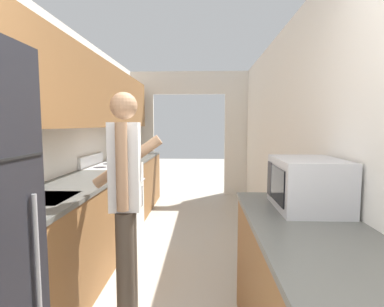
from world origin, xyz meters
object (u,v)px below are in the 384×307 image
object	(u,v)px
person	(126,200)
knife	(125,159)
microwave	(307,184)
range_oven	(114,199)

from	to	relation	value
person	knife	distance (m)	2.48
person	microwave	xyz separation A→B (m)	(1.21, -0.21, 0.17)
microwave	knife	size ratio (longest dim) A/B	1.56
range_oven	person	xyz separation A→B (m)	(0.61, -1.71, 0.43)
person	microwave	distance (m)	1.24
range_oven	microwave	distance (m)	2.72
knife	range_oven	bearing A→B (deg)	-50.64
person	range_oven	bearing A→B (deg)	12.90
range_oven	person	bearing A→B (deg)	-70.35
microwave	knife	world-z (taller)	microwave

